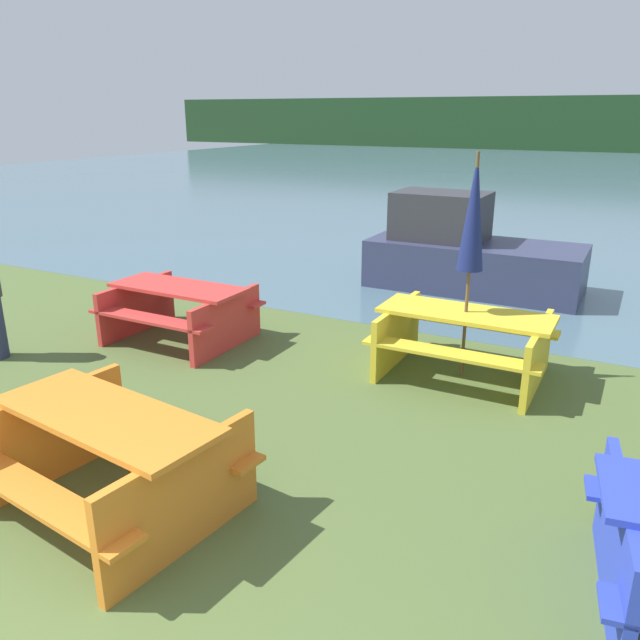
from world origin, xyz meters
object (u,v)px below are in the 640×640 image
object	(u,v)px
boat	(466,254)
picnic_table_yellow	(464,336)
picnic_table_orange	(110,453)
umbrella_navy	(474,214)
picnic_table_red	(179,307)

from	to	relation	value
boat	picnic_table_yellow	bearing A→B (deg)	-75.21
picnic_table_yellow	boat	world-z (taller)	boat
picnic_table_orange	boat	bearing A→B (deg)	85.15
umbrella_navy	boat	size ratio (longest dim) A/B	0.71
picnic_table_orange	picnic_table_yellow	world-z (taller)	picnic_table_orange
picnic_table_orange	picnic_table_red	bearing A→B (deg)	122.11
picnic_table_orange	picnic_table_yellow	distance (m)	4.00
picnic_table_orange	umbrella_navy	world-z (taller)	umbrella_navy
boat	umbrella_navy	bearing A→B (deg)	-75.21
picnic_table_red	umbrella_navy	xyz separation A→B (m)	(3.54, 0.57, 1.36)
picnic_table_yellow	picnic_table_orange	bearing A→B (deg)	-113.54
picnic_table_red	picnic_table_yellow	world-z (taller)	picnic_table_yellow
picnic_table_yellow	umbrella_navy	size ratio (longest dim) A/B	0.76
picnic_table_orange	picnic_table_yellow	xyz separation A→B (m)	(1.60, 3.67, -0.01)
picnic_table_yellow	umbrella_navy	world-z (taller)	umbrella_navy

